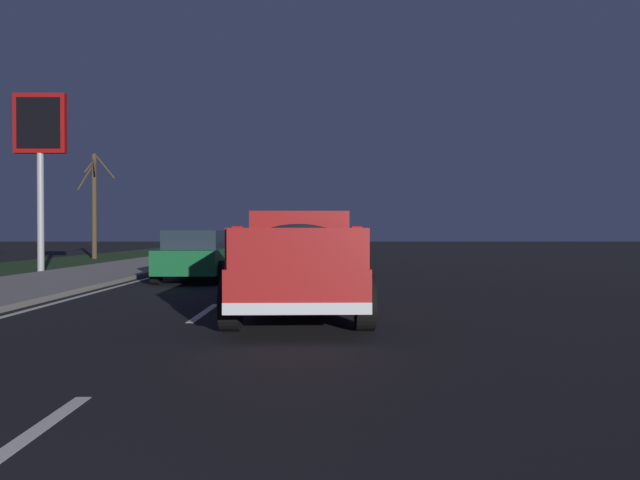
{
  "coord_description": "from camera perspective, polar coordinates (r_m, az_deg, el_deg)",
  "views": [
    {
      "loc": [
        -0.36,
        -2.07,
        1.46
      ],
      "look_at": [
        10.95,
        -2.13,
        1.32
      ],
      "focal_mm": 31.47,
      "sensor_mm": 36.0,
      "label": 1
    }
  ],
  "objects": [
    {
      "name": "ground",
      "position": [
        27.48,
        -4.63,
        -2.36
      ],
      "size": [
        144.0,
        144.0,
        0.0
      ],
      "primitive_type": "plane",
      "color": "black"
    },
    {
      "name": "sidewalk_shoulder",
      "position": [
        28.48,
        -16.15,
        -2.15
      ],
      "size": [
        108.0,
        4.0,
        0.12
      ],
      "primitive_type": "cube",
      "color": "gray",
      "rests_on": "ground"
    },
    {
      "name": "grass_verge",
      "position": [
        30.23,
        -25.32,
        -2.14
      ],
      "size": [
        108.0,
        6.0,
        0.01
      ],
      "primitive_type": "cube",
      "color": "#1E3819",
      "rests_on": "ground"
    },
    {
      "name": "lane_markings",
      "position": [
        29.47,
        -9.34,
        -2.15
      ],
      "size": [
        108.0,
        3.54,
        0.01
      ],
      "color": "silver",
      "rests_on": "ground"
    },
    {
      "name": "pickup_truck",
      "position": [
        10.23,
        -2.12,
        -1.98
      ],
      "size": [
        5.46,
        2.36,
        1.87
      ],
      "color": "maroon",
      "rests_on": "ground"
    },
    {
      "name": "sedan_green",
      "position": [
        17.77,
        -12.25,
        -1.5
      ],
      "size": [
        4.4,
        2.02,
        1.54
      ],
      "color": "#14592D",
      "rests_on": "ground"
    },
    {
      "name": "sedan_black",
      "position": [
        23.45,
        -1.15,
        -0.96
      ],
      "size": [
        4.42,
        2.06,
        1.54
      ],
      "color": "black",
      "rests_on": "ground"
    },
    {
      "name": "sedan_silver",
      "position": [
        39.53,
        -6.0,
        -0.29
      ],
      "size": [
        4.45,
        2.1,
        1.54
      ],
      "color": "#B2B5BA",
      "rests_on": "ground"
    },
    {
      "name": "gas_price_sign",
      "position": [
        23.38,
        -26.58,
        9.21
      ],
      "size": [
        0.27,
        1.9,
        6.61
      ],
      "color": "#99999E",
      "rests_on": "ground"
    },
    {
      "name": "bare_tree_far",
      "position": [
        34.53,
        -21.98,
        3.57
      ],
      "size": [
        1.54,
        1.94,
        6.06
      ],
      "color": "#423323",
      "rests_on": "ground"
    }
  ]
}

